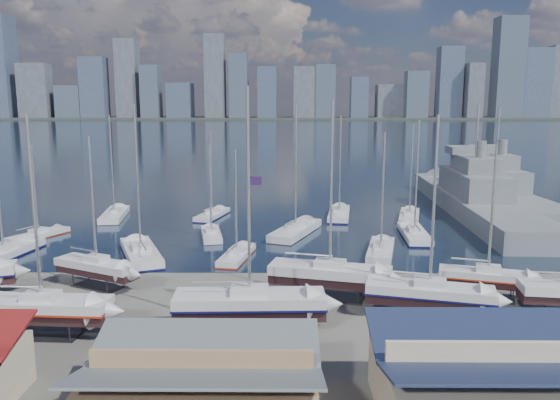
{
  "coord_description": "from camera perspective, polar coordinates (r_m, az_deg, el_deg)",
  "views": [
    {
      "loc": [
        4.36,
        -52.69,
        16.77
      ],
      "look_at": [
        3.82,
        8.0,
        6.06
      ],
      "focal_mm": 35.0,
      "sensor_mm": 36.0,
      "label": 1
    }
  ],
  "objects": [
    {
      "name": "shed_blue",
      "position": [
        32.46,
        22.5,
        -17.04
      ],
      "size": [
        13.65,
        9.45,
        4.71
      ],
      "color": "#BFB293",
      "rests_on": "ground"
    },
    {
      "name": "sailboat_moored_5",
      "position": [
        82.16,
        -7.08,
        -1.63
      ],
      "size": [
        4.63,
        9.29,
        13.38
      ],
      "rotation": [
        0.0,
        0.0,
        1.32
      ],
      "color": "black",
      "rests_on": "water"
    },
    {
      "name": "sailboat_moored_0",
      "position": [
        67.71,
        -26.9,
        -5.17
      ],
      "size": [
        4.96,
        11.39,
        16.47
      ],
      "rotation": [
        0.0,
        0.0,
        1.4
      ],
      "color": "black",
      "rests_on": "water"
    },
    {
      "name": "ground",
      "position": [
        46.07,
        -5.06,
        -11.38
      ],
      "size": [
        1400.0,
        1400.0,
        0.0
      ],
      "primitive_type": "plane",
      "color": "#605E59",
      "rests_on": "ground"
    },
    {
      "name": "sailboat_cradle_5",
      "position": [
        45.01,
        15.36,
        -9.43
      ],
      "size": [
        10.27,
        5.17,
        15.99
      ],
      "rotation": [
        0.0,
        0.0,
        -0.25
      ],
      "color": "#2D2D33",
      "rests_on": "ground"
    },
    {
      "name": "sailboat_moored_9",
      "position": [
        63.1,
        10.49,
        -5.27
      ],
      "size": [
        4.79,
        9.89,
        14.4
      ],
      "rotation": [
        0.0,
        0.0,
        1.34
      ],
      "color": "black",
      "rests_on": "water"
    },
    {
      "name": "sailboat_moored_6",
      "position": [
        60.3,
        -4.54,
        -5.87
      ],
      "size": [
        3.86,
        8.7,
        12.57
      ],
      "rotation": [
        0.0,
        0.0,
        1.39
      ],
      "color": "black",
      "rests_on": "water"
    },
    {
      "name": "sailboat_cradle_2",
      "position": [
        53.37,
        -18.61,
        -6.63
      ],
      "size": [
        8.61,
        5.87,
        13.95
      ],
      "rotation": [
        0.0,
        0.0,
        -0.46
      ],
      "color": "#2D2D33",
      "rests_on": "ground"
    },
    {
      "name": "sailboat_cradle_6",
      "position": [
        51.09,
        20.89,
        -7.54
      ],
      "size": [
        8.55,
        4.61,
        13.51
      ],
      "rotation": [
        0.0,
        0.0,
        -0.3
      ],
      "color": "#2D2D33",
      "rests_on": "ground"
    },
    {
      "name": "sailboat_cradle_4",
      "position": [
        48.16,
        5.24,
        -7.73
      ],
      "size": [
        10.95,
        5.46,
        17.13
      ],
      "rotation": [
        0.0,
        0.0,
        -0.25
      ],
      "color": "#2D2D33",
      "rests_on": "ground"
    },
    {
      "name": "car_d",
      "position": [
        38.88,
        15.07,
        -14.58
      ],
      "size": [
        4.25,
        6.09,
        1.64
      ],
      "primitive_type": "imported",
      "rotation": [
        0.0,
        0.0,
        -0.39
      ],
      "color": "gray",
      "rests_on": "ground"
    },
    {
      "name": "sailboat_moored_10",
      "position": [
        71.31,
        13.85,
        -3.64
      ],
      "size": [
        3.53,
        10.56,
        15.55
      ],
      "rotation": [
        0.0,
        0.0,
        1.51
      ],
      "color": "black",
      "rests_on": "water"
    },
    {
      "name": "sailboat_moored_11",
      "position": [
        82.54,
        13.36,
        -1.78
      ],
      "size": [
        5.08,
        10.14,
        14.61
      ],
      "rotation": [
        0.0,
        0.0,
        1.32
      ],
      "color": "black",
      "rests_on": "water"
    },
    {
      "name": "sailboat_cradle_3",
      "position": [
        41.17,
        -3.18,
        -10.77
      ],
      "size": [
        11.35,
        3.53,
        18.02
      ],
      "rotation": [
        0.0,
        0.0,
        0.03
      ],
      "color": "#2D2D33",
      "rests_on": "ground"
    },
    {
      "name": "sailboat_moored_2",
      "position": [
        84.77,
        -16.9,
        -1.62
      ],
      "size": [
        4.29,
        10.8,
        15.86
      ],
      "rotation": [
        0.0,
        0.0,
        1.7
      ],
      "color": "black",
      "rests_on": "water"
    },
    {
      "name": "far_shore",
      "position": [
        612.9,
        0.11,
        8.54
      ],
      "size": [
        1400.0,
        80.0,
        2.2
      ],
      "primitive_type": "cube",
      "color": "#2D332D",
      "rests_on": "ground"
    },
    {
      "name": "naval_ship_west",
      "position": [
        100.81,
        21.43,
        0.69
      ],
      "size": [
        9.08,
        44.74,
        18.0
      ],
      "rotation": [
        0.0,
        0.0,
        1.62
      ],
      "color": "slate",
      "rests_on": "water"
    },
    {
      "name": "sailboat_moored_7",
      "position": [
        70.99,
        1.63,
        -3.39
      ],
      "size": [
        7.36,
        12.03,
        17.6
      ],
      "rotation": [
        0.0,
        0.0,
        1.19
      ],
      "color": "black",
      "rests_on": "water"
    },
    {
      "name": "sailboat_cradle_1",
      "position": [
        44.13,
        -23.62,
        -10.31
      ],
      "size": [
        10.16,
        3.39,
        16.17
      ],
      "rotation": [
        0.0,
        0.0,
        -0.06
      ],
      "color": "#2D2D33",
      "rests_on": "ground"
    },
    {
      "name": "sailboat_moored_8",
      "position": [
        82.2,
        6.19,
        -1.61
      ],
      "size": [
        4.39,
        10.94,
        15.9
      ],
      "rotation": [
        0.0,
        0.0,
        1.43
      ],
      "color": "black",
      "rests_on": "water"
    },
    {
      "name": "skyline",
      "position": [
        606.98,
        -0.65,
        12.11
      ],
      "size": [
        639.14,
        43.8,
        107.69
      ],
      "color": "#475166",
      "rests_on": "far_shore"
    },
    {
      "name": "sailboat_moored_4",
      "position": [
        70.05,
        -7.18,
        -3.65
      ],
      "size": [
        3.79,
        8.43,
        12.3
      ],
      "rotation": [
        0.0,
        0.0,
        1.76
      ],
      "color": "black",
      "rests_on": "water"
    },
    {
      "name": "flagpole",
      "position": [
        43.22,
        -3.07,
        -3.66
      ],
      "size": [
        1.02,
        0.12,
        11.47
      ],
      "color": "white",
      "rests_on": "ground"
    },
    {
      "name": "naval_ship_east",
      "position": [
        90.83,
        19.49,
        -0.14
      ],
      "size": [
        10.51,
        52.01,
        18.65
      ],
      "rotation": [
        0.0,
        0.0,
        1.53
      ],
      "color": "slate",
      "rests_on": "water"
    },
    {
      "name": "shed_grey",
      "position": [
        30.74,
        -8.13,
        -18.5
      ],
      "size": [
        12.6,
        8.4,
        4.17
      ],
      "color": "#8C6B4C",
      "rests_on": "ground"
    },
    {
      "name": "water",
      "position": [
        353.12,
        -0.2,
        7.26
      ],
      "size": [
        1400.0,
        600.0,
        0.4
      ],
      "primitive_type": "cube",
      "color": "#1B273F",
      "rests_on": "ground"
    },
    {
      "name": "sailboat_moored_3",
      "position": [
        62.43,
        -14.32,
        -5.6
      ],
      "size": [
        7.51,
        12.09,
        17.54
      ],
      "rotation": [
        0.0,
        0.0,
        1.96
      ],
      "color": "black",
      "rests_on": "water"
    },
    {
      "name": "car_c",
      "position": [
        38.28,
        -2.4,
        -14.76
      ],
      "size": [
        3.28,
        5.66,
        1.48
      ],
      "primitive_type": "imported",
      "rotation": [
        0.0,
        0.0,
        0.16
      ],
      "color": "gray",
      "rests_on": "ground"
    },
    {
      "name": "car_b",
      "position": [
        35.73,
        -14.66,
        -16.92
      ],
      "size": [
        4.99,
        3.43,
        1.56
      ],
      "primitive_type": "imported",
      "rotation": [
        0.0,
        0.0,
        1.99
      ],
      "color": "gray",
      "rests_on": "ground"
    },
    {
      "name": "sailboat_moored_1",
      "position": [
        75.71,
        -23.92,
        -3.43
      ],
      "size": [
        5.75,
        8.4,
        12.32
      ],
      "rotation": [
        0.0,
        0.0,
        1.11
      ],
      "color": "black",
      "rests_on": "water"
    }
  ]
}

